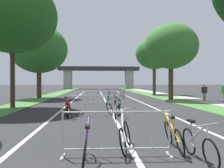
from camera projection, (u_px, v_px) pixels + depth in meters
name	position (u px, v px, depth m)	size (l,w,h in m)	color
grass_verge_left	(52.00, 95.00, 28.85)	(2.23, 67.86, 0.05)	#477A38
grass_verge_right	(151.00, 95.00, 29.83)	(2.23, 67.86, 0.05)	#477A38
sidewalk_path_right	(166.00, 95.00, 29.99)	(1.91, 67.86, 0.08)	#ADA89E
lane_stripe_center	(105.00, 100.00, 21.24)	(0.14, 39.26, 0.01)	silver
lane_stripe_right_lane	(136.00, 100.00, 21.46)	(0.14, 39.26, 0.01)	silver
lane_stripe_left_lane	(73.00, 100.00, 21.01)	(0.14, 39.26, 0.01)	silver
overpass_bridge	(99.00, 73.00, 57.55)	(20.58, 3.55, 5.72)	#2D2D30
tree_left_oak_near	(12.00, 16.00, 14.55)	(5.78, 5.78, 8.54)	#3D2D1E
tree_left_maple_mid	(39.00, 49.00, 23.51)	(5.96, 5.96, 7.76)	#4C3823
tree_right_cypress_far	(171.00, 46.00, 21.34)	(5.08, 5.08, 7.33)	#4C3823
tree_right_pine_far	(154.00, 54.00, 30.59)	(5.11, 5.11, 7.85)	#4C3823
crowd_barrier_nearest	(117.00, 134.00, 5.13)	(2.54, 0.50, 1.05)	#ADADB2
crowd_barrier_second	(94.00, 106.00, 11.32)	(2.54, 0.50, 1.05)	#ADADB2
crowd_barrier_third	(98.00, 97.00, 17.57)	(2.54, 0.47, 1.05)	#ADADB2
crowd_barrier_fourth	(109.00, 93.00, 23.89)	(2.55, 0.56, 1.05)	#ADADB2
bicycle_red_0	(68.00, 108.00, 11.58)	(0.45, 1.68, 0.98)	black
bicycle_white_1	(125.00, 135.00, 5.58)	(0.57, 1.62, 1.03)	black
bicycle_green_2	(109.00, 107.00, 11.96)	(0.61, 1.61, 0.99)	black
bicycle_black_3	(123.00, 95.00, 23.45)	(0.53, 1.64, 0.95)	black
bicycle_blue_4	(109.00, 95.00, 23.44)	(0.72, 1.69, 1.00)	black
bicycle_teal_5	(118.00, 110.00, 10.82)	(0.68, 1.68, 0.99)	black
bicycle_silver_6	(198.00, 145.00, 4.80)	(0.48, 1.59, 0.92)	black
bicycle_orange_7	(115.00, 95.00, 24.40)	(0.60, 1.62, 0.86)	black
bicycle_purple_8	(85.00, 147.00, 4.62)	(0.43, 1.63, 0.98)	black
bicycle_yellow_9	(173.00, 135.00, 5.67)	(0.49, 1.69, 0.97)	black
bicycle_red_10	(68.00, 110.00, 10.79)	(0.54, 1.62, 0.89)	black
bicycle_white_11	(116.00, 100.00, 17.30)	(0.71, 1.62, 0.99)	black
pedestrian_with_backpack	(204.00, 91.00, 19.72)	(0.56, 0.33, 1.55)	olive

